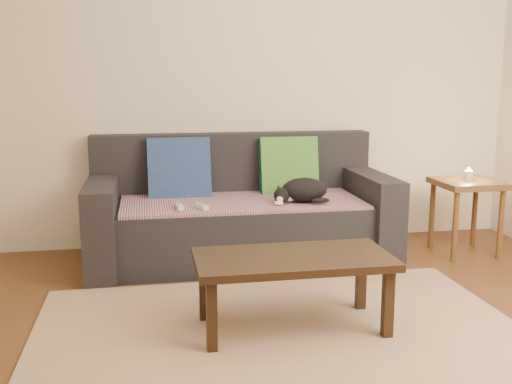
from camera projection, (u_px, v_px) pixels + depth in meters
ground at (292, 354)px, 2.83m from camera, size 4.50×4.50×0.00m
back_wall at (230, 75)px, 4.51m from camera, size 4.50×0.04×2.60m
sofa at (240, 216)px, 4.28m from camera, size 2.10×0.94×0.87m
throw_blanket at (242, 202)px, 4.17m from camera, size 1.66×0.74×0.02m
cushion_navy at (179, 169)px, 4.31m from camera, size 0.45×0.22×0.46m
cushion_green at (289, 166)px, 4.46m from camera, size 0.43×0.19×0.44m
cat at (302, 191)px, 4.10m from camera, size 0.43×0.34×0.17m
wii_remote_a at (179, 207)px, 3.89m from camera, size 0.05×0.15×0.03m
wii_remote_b at (202, 207)px, 3.89m from camera, size 0.07×0.15×0.03m
side_table at (467, 193)px, 4.35m from camera, size 0.44×0.44×0.55m
candle at (468, 175)px, 4.33m from camera, size 0.06×0.06×0.09m
rug at (284, 339)px, 2.97m from camera, size 2.50×1.80×0.01m
coffee_table at (293, 265)px, 3.03m from camera, size 1.00×0.50×0.40m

